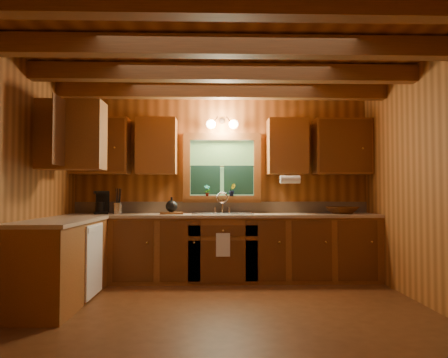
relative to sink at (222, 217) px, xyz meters
The scene contains 20 objects.
room 1.66m from the sink, 90.00° to the right, with size 4.20×4.20×4.20m.
ceiling_beams 2.29m from the sink, 90.00° to the right, with size 4.20×2.54×0.18m.
base_cabinets 0.73m from the sink, 147.14° to the right, with size 4.20×2.22×0.86m.
countertop 0.57m from the sink, 146.97° to the right, with size 4.20×2.24×0.04m.
backsplash 0.31m from the sink, 90.00° to the left, with size 4.20×0.02×0.16m, color tan.
dishwasher_panel 1.79m from the sink, 147.88° to the right, with size 0.02×0.60×0.80m, color white.
upper_cabinets 1.15m from the sink, 162.32° to the right, with size 4.19×1.77×0.78m.
window 0.72m from the sink, 90.00° to the left, with size 1.12×0.08×1.00m.
window_sill 0.34m from the sink, 90.00° to the left, with size 1.06×0.14×0.04m, color brown.
wall_sconce 1.32m from the sink, 90.00° to the left, with size 0.45×0.21×0.17m.
paper_towel_roll 1.06m from the sink, ahead, with size 0.11×0.11×0.27m, color white.
dish_towel 0.48m from the sink, 90.00° to the right, with size 0.18×0.01×0.30m, color white.
sink is the anchor object (origin of this frame).
coffee_maker 1.67m from the sink, behind, with size 0.18×0.23×0.31m.
utensil_crock 1.43m from the sink, behind, with size 0.12×0.12×0.35m.
cutting_board 0.70m from the sink, behind, with size 0.31×0.22×0.03m, color #592E13.
teakettle 0.71m from the sink, behind, with size 0.16×0.16×0.20m.
wicker_basket 1.65m from the sink, ahead, with size 0.40×0.40×0.10m, color #48230C.
potted_plant_left 0.47m from the sink, 136.40° to the left, with size 0.09×0.06×0.17m, color #592E13.
potted_plant_right 0.45m from the sink, 56.19° to the left, with size 0.10×0.08×0.18m, color #592E13.
Camera 1 is at (-0.13, -3.98, 1.18)m, focal length 32.63 mm.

